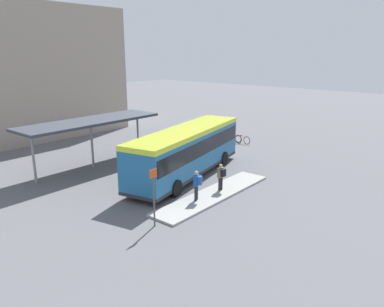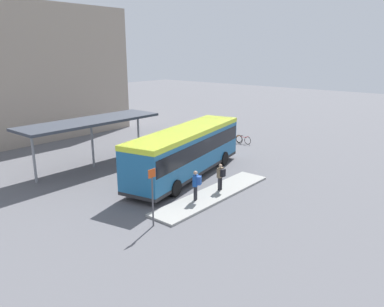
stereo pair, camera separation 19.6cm
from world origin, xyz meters
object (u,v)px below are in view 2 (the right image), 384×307
at_px(bicycle_orange, 235,138).
at_px(bicycle_white, 228,137).
at_px(pedestrian_companion, 196,184).
at_px(potted_planter_near_shelter, 159,151).
at_px(pedestrian_waiting, 221,175).
at_px(bicycle_red, 243,139).
at_px(platform_sign, 153,195).
at_px(city_bus, 187,149).

xyz_separation_m(bicycle_orange, bicycle_white, (0.10, 0.77, 0.00)).
xyz_separation_m(pedestrian_companion, potted_planter_near_shelter, (4.38, 7.23, -0.34)).
bearing_deg(pedestrian_companion, pedestrian_waiting, -116.34).
bearing_deg(pedestrian_companion, bicycle_red, -90.80).
bearing_deg(pedestrian_waiting, potted_planter_near_shelter, -14.57).
xyz_separation_m(pedestrian_waiting, bicycle_orange, (10.70, 6.14, -0.66)).
xyz_separation_m(pedestrian_companion, bicycle_red, (12.94, 5.24, -0.71)).
height_order(bicycle_white, platform_sign, platform_sign).
xyz_separation_m(bicycle_orange, potted_planter_near_shelter, (-8.39, 1.22, 0.36)).
xyz_separation_m(pedestrian_waiting, potted_planter_near_shelter, (2.31, 7.36, -0.29)).
xyz_separation_m(city_bus, pedestrian_waiting, (-0.94, -3.41, -0.81)).
bearing_deg(bicycle_white, bicycle_orange, 176.06).
bearing_deg(potted_planter_near_shelter, bicycle_white, -3.00).
bearing_deg(pedestrian_waiting, bicycle_red, -60.81).
bearing_deg(platform_sign, potted_planter_near_shelter, 43.56).
distance_m(bicycle_white, platform_sign, 17.88).
bearing_deg(potted_planter_near_shelter, city_bus, -109.21).
height_order(bicycle_orange, bicycle_white, same).
xyz_separation_m(bicycle_red, bicycle_white, (-0.07, 1.54, 0.01)).
relative_size(pedestrian_waiting, bicycle_white, 0.93).
distance_m(pedestrian_waiting, platform_sign, 5.61).
bearing_deg(city_bus, bicycle_white, 7.94).
relative_size(potted_planter_near_shelter, platform_sign, 0.51).
relative_size(pedestrian_companion, bicycle_red, 0.99).
distance_m(pedestrian_companion, bicycle_red, 13.97).
xyz_separation_m(bicycle_red, potted_planter_near_shelter, (-8.55, 1.99, 0.37)).
bearing_deg(bicycle_white, city_bus, 112.84).
bearing_deg(pedestrian_waiting, bicycle_orange, -57.26).
bearing_deg(city_bus, bicycle_red, -0.44).
relative_size(bicycle_orange, potted_planter_near_shelter, 1.20).
relative_size(pedestrian_companion, potted_planter_near_shelter, 1.17).
bearing_deg(bicycle_red, bicycle_white, -171.96).
distance_m(pedestrian_companion, bicycle_orange, 14.13).
bearing_deg(bicycle_red, platform_sign, -65.88).
height_order(bicycle_red, platform_sign, platform_sign).
distance_m(city_bus, pedestrian_waiting, 3.62).
bearing_deg(pedestrian_waiting, bicycle_white, -54.49).
height_order(city_bus, pedestrian_waiting, city_bus).
relative_size(city_bus, pedestrian_waiting, 7.15).
bearing_deg(bicycle_white, pedestrian_waiting, 125.89).
height_order(city_bus, platform_sign, city_bus).
distance_m(bicycle_orange, bicycle_white, 0.78).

